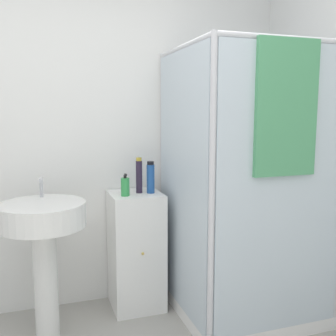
% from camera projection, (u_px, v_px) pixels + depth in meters
% --- Properties ---
extents(wall_back, '(6.40, 0.06, 2.50)m').
position_uv_depth(wall_back, '(63.00, 139.00, 2.84)').
color(wall_back, white).
rests_on(wall_back, ground_plane).
extents(shower_enclosure, '(0.94, 0.97, 1.88)m').
position_uv_depth(shower_enclosure, '(240.00, 247.00, 2.75)').
color(shower_enclosure, white).
rests_on(shower_enclosure, ground_plane).
extents(vanity_cabinet, '(0.37, 0.39, 0.86)m').
position_uv_depth(vanity_cabinet, '(136.00, 250.00, 2.90)').
color(vanity_cabinet, white).
rests_on(vanity_cabinet, ground_plane).
extents(sink, '(0.53, 0.53, 1.02)m').
position_uv_depth(sink, '(44.00, 234.00, 2.46)').
color(sink, white).
rests_on(sink, ground_plane).
extents(soap_dispenser, '(0.06, 0.06, 0.16)m').
position_uv_depth(soap_dispenser, '(125.00, 187.00, 2.74)').
color(soap_dispenser, green).
rests_on(soap_dispenser, vanity_cabinet).
extents(shampoo_bottle_tall_black, '(0.05, 0.05, 0.26)m').
position_uv_depth(shampoo_bottle_tall_black, '(139.00, 176.00, 2.83)').
color(shampoo_bottle_tall_black, '#281E33').
rests_on(shampoo_bottle_tall_black, vanity_cabinet).
extents(shampoo_bottle_blue, '(0.06, 0.06, 0.23)m').
position_uv_depth(shampoo_bottle_blue, '(151.00, 178.00, 2.83)').
color(shampoo_bottle_blue, '#1E4C93').
rests_on(shampoo_bottle_blue, vanity_cabinet).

